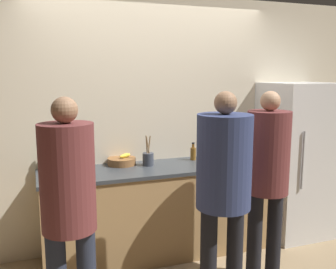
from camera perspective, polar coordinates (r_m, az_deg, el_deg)
The scene contains 12 objects.
ground_plane at distance 3.73m, azimuth 0.80°, elevation -19.74°, with size 14.00×14.00×0.00m, color #9E8460.
wall_back at distance 3.93m, azimuth -2.61°, elevation 1.82°, with size 5.20×0.06×2.60m.
counter at distance 3.85m, azimuth -1.12°, elevation -11.35°, with size 2.34×0.65×0.91m.
refrigerator at distance 4.46m, azimuth 19.13°, elevation -3.60°, with size 0.75×0.70×1.71m.
person_left at distance 2.54m, azimuth -14.91°, elevation -9.74°, with size 0.35×0.35×1.67m.
person_center at distance 2.85m, azimuth 8.48°, elevation -6.49°, with size 0.41×0.41×1.69m.
person_right at distance 3.31m, azimuth 14.89°, elevation -5.14°, with size 0.36×0.36×1.67m.
fruit_bowl at distance 3.78m, azimuth -7.05°, elevation -4.04°, with size 0.28×0.28×0.11m.
utensil_crock at distance 3.72m, azimuth -3.05°, elevation -3.67°, with size 0.11×0.11×0.30m.
bottle_amber at distance 3.96m, azimuth 3.85°, elevation -2.85°, with size 0.06×0.06×0.19m.
bottle_green at distance 3.72m, azimuth -18.25°, elevation -4.03°, with size 0.07×0.07×0.20m.
cup_black at distance 4.03m, azimuth 13.76°, elevation -3.36°, with size 0.08×0.08×0.08m.
Camera 1 is at (-1.15, -3.05, 1.82)m, focal length 40.00 mm.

